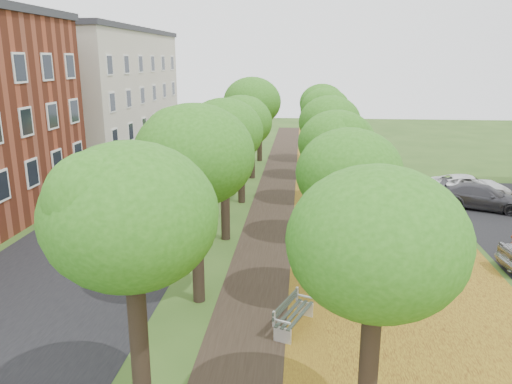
# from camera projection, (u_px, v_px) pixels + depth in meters

# --- Properties ---
(street_asphalt) EXTENTS (8.00, 70.00, 0.01)m
(street_asphalt) POSITION_uv_depth(u_px,v_px,m) (134.00, 215.00, 25.99)
(street_asphalt) COLOR black
(street_asphalt) RESTS_ON ground
(footpath) EXTENTS (3.20, 70.00, 0.01)m
(footpath) POSITION_uv_depth(u_px,v_px,m) (278.00, 220.00, 25.32)
(footpath) COLOR black
(footpath) RESTS_ON ground
(leaf_verge) EXTENTS (7.50, 70.00, 0.01)m
(leaf_verge) POSITION_uv_depth(u_px,v_px,m) (378.00, 222.00, 24.88)
(leaf_verge) COLOR #A8881F
(leaf_verge) RESTS_ON ground
(tree_row_west) EXTENTS (3.45, 33.45, 6.20)m
(tree_row_west) POSITION_uv_depth(u_px,v_px,m) (234.00, 127.00, 24.31)
(tree_row_west) COLOR black
(tree_row_west) RESTS_ON ground
(tree_row_east) EXTENTS (3.45, 33.45, 6.20)m
(tree_row_east) POSITION_uv_depth(u_px,v_px,m) (333.00, 128.00, 23.88)
(tree_row_east) COLOR black
(tree_row_east) RESTS_ON ground
(building_cream) EXTENTS (10.30, 20.30, 10.40)m
(building_cream) POSITION_uv_depth(u_px,v_px,m) (91.00, 91.00, 42.80)
(building_cream) COLOR beige
(building_cream) RESTS_ON ground
(bench) EXTENTS (1.21, 1.98, 0.91)m
(bench) POSITION_uv_depth(u_px,v_px,m) (292.00, 314.00, 15.02)
(bench) COLOR #2A352B
(bench) RESTS_ON ground
(car_grey) EXTENTS (4.84, 3.41, 1.30)m
(car_grey) POSITION_uv_depth(u_px,v_px,m) (483.00, 197.00, 27.03)
(car_grey) COLOR #37363B
(car_grey) RESTS_ON ground
(car_white) EXTENTS (4.73, 2.30, 1.29)m
(car_white) POSITION_uv_depth(u_px,v_px,m) (469.00, 186.00, 29.35)
(car_white) COLOR white
(car_white) RESTS_ON ground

